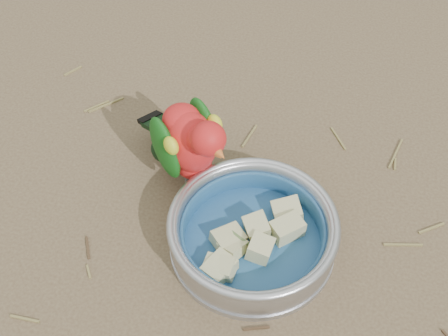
% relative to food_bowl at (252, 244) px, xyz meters
% --- Properties ---
extents(ground, '(60.00, 60.00, 0.00)m').
position_rel_food_bowl_xyz_m(ground, '(-0.05, -0.06, -0.01)').
color(ground, brown).
extents(food_bowl, '(0.23, 0.23, 0.02)m').
position_rel_food_bowl_xyz_m(food_bowl, '(0.00, 0.00, 0.00)').
color(food_bowl, '#B2B2BA').
rests_on(food_bowl, ground).
extents(bowl_wall, '(0.23, 0.23, 0.04)m').
position_rel_food_bowl_xyz_m(bowl_wall, '(0.00, 0.00, 0.03)').
color(bowl_wall, '#B2B2BA').
rests_on(bowl_wall, food_bowl).
extents(fruit_wedges, '(0.14, 0.14, 0.03)m').
position_rel_food_bowl_xyz_m(fruit_wedges, '(0.00, -0.00, 0.02)').
color(fruit_wedges, '#C4C28B').
rests_on(fruit_wedges, food_bowl).
extents(lory_parrot, '(0.21, 0.20, 0.16)m').
position_rel_food_bowl_xyz_m(lory_parrot, '(-0.11, 0.09, 0.07)').
color(lory_parrot, red).
rests_on(lory_parrot, ground).
extents(ground_debris, '(0.90, 0.80, 0.01)m').
position_rel_food_bowl_xyz_m(ground_debris, '(-0.03, 0.00, -0.01)').
color(ground_debris, olive).
rests_on(ground_debris, ground).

